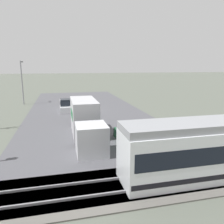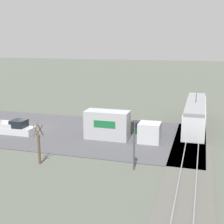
# 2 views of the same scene
# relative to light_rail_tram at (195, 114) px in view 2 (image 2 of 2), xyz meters

# --- Properties ---
(ground_plane) EXTENTS (320.00, 320.00, 0.00)m
(ground_plane) POSITION_rel_light_rail_tram_xyz_m (7.44, -21.62, -1.80)
(ground_plane) COLOR #565B51
(road_surface) EXTENTS (16.61, 46.36, 0.08)m
(road_surface) POSITION_rel_light_rail_tram_xyz_m (7.44, -21.62, -1.76)
(road_surface) COLOR #4C4C51
(road_surface) RESTS_ON ground
(rail_bed) EXTENTS (52.52, 4.40, 0.22)m
(rail_bed) POSITION_rel_light_rail_tram_xyz_m (7.44, 0.00, -1.75)
(rail_bed) COLOR #5B5954
(rail_bed) RESTS_ON ground
(light_rail_tram) EXTENTS (15.67, 2.78, 4.68)m
(light_rail_tram) POSITION_rel_light_rail_tram_xyz_m (0.00, 0.00, 0.00)
(light_rail_tram) COLOR white
(light_rail_tram) RESTS_ON ground
(box_truck) EXTENTS (2.37, 9.25, 3.49)m
(box_truck) POSITION_rel_light_rail_tram_xyz_m (8.89, -8.96, -0.11)
(box_truck) COLOR silver
(box_truck) RESTS_ON ground
(pickup_truck) EXTENTS (2.00, 5.44, 1.85)m
(pickup_truck) POSITION_rel_light_rail_tram_xyz_m (10.24, -22.48, -1.02)
(pickup_truck) COLOR silver
(pickup_truck) RESTS_ON ground
(sedan_car_0) EXTENTS (1.70, 4.26, 1.44)m
(sedan_car_0) POSITION_rel_light_rail_tram_xyz_m (5.32, -6.83, -1.13)
(sedan_car_0) COLOR #0C4723
(sedan_car_0) RESTS_ON ground
(traffic_light_pole) EXTENTS (0.28, 0.47, 4.70)m
(traffic_light_pole) POSITION_rel_light_rail_tram_xyz_m (17.29, -5.11, 1.27)
(traffic_light_pole) COLOR #47474C
(traffic_light_pole) RESTS_ON ground
(street_tree) EXTENTS (1.00, 0.83, 4.20)m
(street_tree) POSITION_rel_light_rail_tram_xyz_m (18.45, -14.30, 0.11)
(street_tree) COLOR brown
(street_tree) RESTS_ON ground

